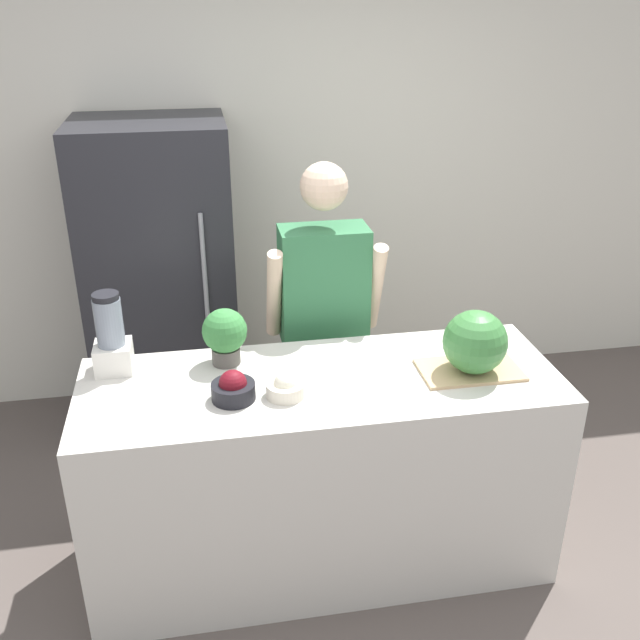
# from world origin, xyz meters

# --- Properties ---
(ground_plane) EXTENTS (14.00, 14.00, 0.00)m
(ground_plane) POSITION_xyz_m (0.00, 0.00, 0.00)
(ground_plane) COLOR #564C47
(wall_back) EXTENTS (8.00, 0.06, 2.60)m
(wall_back) POSITION_xyz_m (0.00, 2.04, 1.30)
(wall_back) COLOR silver
(wall_back) RESTS_ON ground_plane
(counter_island) EXTENTS (1.96, 0.71, 0.93)m
(counter_island) POSITION_xyz_m (0.00, 0.35, 0.46)
(counter_island) COLOR beige
(counter_island) RESTS_ON ground_plane
(refrigerator) EXTENTS (0.79, 0.69, 1.76)m
(refrigerator) POSITION_xyz_m (-0.67, 1.66, 0.88)
(refrigerator) COLOR #232328
(refrigerator) RESTS_ON ground_plane
(person) EXTENTS (0.55, 0.27, 1.67)m
(person) POSITION_xyz_m (0.12, 0.94, 0.86)
(person) COLOR gray
(person) RESTS_ON ground_plane
(cutting_board) EXTENTS (0.42, 0.25, 0.01)m
(cutting_board) POSITION_xyz_m (0.62, 0.31, 0.93)
(cutting_board) COLOR tan
(cutting_board) RESTS_ON counter_island
(watermelon) EXTENTS (0.26, 0.26, 0.26)m
(watermelon) POSITION_xyz_m (0.62, 0.29, 1.07)
(watermelon) COLOR #3D7F3D
(watermelon) RESTS_ON cutting_board
(bowl_cherries) EXTENTS (0.17, 0.17, 0.12)m
(bowl_cherries) POSITION_xyz_m (-0.36, 0.27, 0.97)
(bowl_cherries) COLOR black
(bowl_cherries) RESTS_ON counter_island
(bowl_cream) EXTENTS (0.15, 0.15, 0.10)m
(bowl_cream) POSITION_xyz_m (-0.16, 0.25, 0.96)
(bowl_cream) COLOR beige
(bowl_cream) RESTS_ON counter_island
(blender) EXTENTS (0.15, 0.15, 0.35)m
(blender) POSITION_xyz_m (-0.83, 0.58, 1.07)
(blender) COLOR silver
(blender) RESTS_ON counter_island
(potted_plant) EXTENTS (0.19, 0.19, 0.24)m
(potted_plant) POSITION_xyz_m (-0.37, 0.56, 1.06)
(potted_plant) COLOR #514C47
(potted_plant) RESTS_ON counter_island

